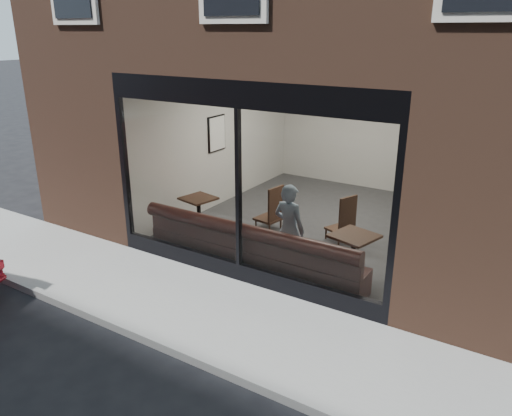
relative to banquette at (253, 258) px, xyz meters
The scene contains 21 objects.
ground 2.46m from the banquette, 90.00° to the right, with size 120.00×120.00×0.00m, color black.
sidewalk_near 1.47m from the banquette, 90.00° to the right, with size 40.00×2.00×0.01m, color gray.
kerb_near 2.51m from the banquette, 90.00° to the right, with size 40.00×0.10×0.12m, color gray.
host_building_pier_left 6.84m from the banquette, 124.05° to the left, with size 2.50×12.00×3.20m, color brown.
host_building_backfill 8.66m from the banquette, 90.00° to the left, with size 5.00×6.00×3.20m, color brown.
cafe_floor 2.56m from the banquette, 90.00° to the left, with size 6.00×6.00×0.00m, color #2D2D30.
cafe_ceiling 3.91m from the banquette, 90.00° to the left, with size 6.00×6.00×0.00m, color white.
cafe_wall_back 5.71m from the banquette, 90.00° to the left, with size 5.00×5.00×0.00m, color beige.
cafe_wall_left 3.82m from the banquette, 134.32° to the left, with size 6.00×6.00×0.00m, color beige.
cafe_wall_right 3.82m from the banquette, 45.68° to the left, with size 6.00×6.00×0.00m, color beige.
storefront_kick 0.41m from the banquette, 90.00° to the right, with size 5.00×0.10×0.30m, color black.
storefront_header 2.80m from the banquette, 90.00° to the right, with size 5.00×0.10×0.40m, color black.
storefront_mullion 1.38m from the banquette, 90.00° to the right, with size 0.06×0.10×2.50m, color black.
storefront_glass 1.39m from the banquette, 90.00° to the right, with size 4.80×4.80×0.00m, color white.
banquette is the anchor object (origin of this frame).
person 0.82m from the banquette, 26.63° to the left, with size 0.57×0.37×1.55m, color #87A0B8.
cafe_table_left 2.03m from the banquette, 155.41° to the left, with size 0.59×0.59×0.04m, color #311E13.
cafe_table_right 1.74m from the banquette, 23.44° to the left, with size 0.66×0.66×0.04m, color #311E13.
cafe_chair_left 1.87m from the banquette, 112.54° to the left, with size 0.46×0.46×0.04m, color #311E13.
cafe_chair_right 2.10m from the banquette, 69.46° to the left, with size 0.42×0.42×0.04m, color #311E13.
wall_poster 3.73m from the banquette, 135.68° to the left, with size 0.02×0.55×0.73m, color white.
Camera 1 is at (4.11, -4.00, 3.89)m, focal length 35.00 mm.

